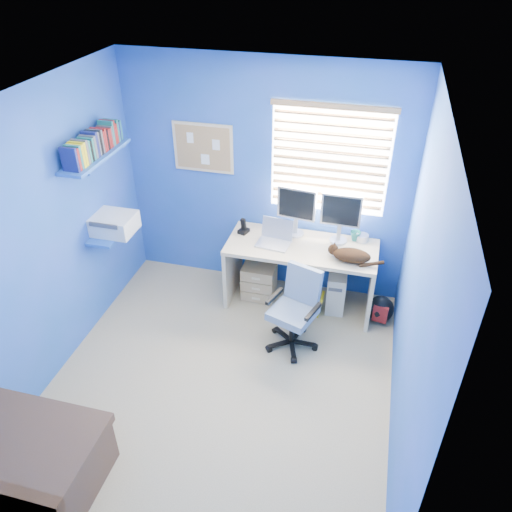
% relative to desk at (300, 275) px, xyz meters
% --- Properties ---
extents(floor, '(3.00, 3.20, 0.00)m').
position_rel_desk_xyz_m(floor, '(-0.48, -1.26, -0.37)').
color(floor, tan).
rests_on(floor, ground).
extents(ceiling, '(3.00, 3.20, 0.00)m').
position_rel_desk_xyz_m(ceiling, '(-0.48, -1.26, 2.13)').
color(ceiling, white).
rests_on(ceiling, wall_back).
extents(wall_back, '(3.00, 0.01, 2.50)m').
position_rel_desk_xyz_m(wall_back, '(-0.48, 0.34, 0.88)').
color(wall_back, '#1957A9').
rests_on(wall_back, ground).
extents(wall_front, '(3.00, 0.01, 2.50)m').
position_rel_desk_xyz_m(wall_front, '(-0.48, -2.86, 0.88)').
color(wall_front, '#1957A9').
rests_on(wall_front, ground).
extents(wall_left, '(0.01, 3.20, 2.50)m').
position_rel_desk_xyz_m(wall_left, '(-1.98, -1.26, 0.88)').
color(wall_left, '#1957A9').
rests_on(wall_left, ground).
extents(wall_right, '(0.01, 3.20, 2.50)m').
position_rel_desk_xyz_m(wall_right, '(1.02, -1.26, 0.88)').
color(wall_right, '#1957A9').
rests_on(wall_right, ground).
extents(desk, '(1.53, 0.65, 0.74)m').
position_rel_desk_xyz_m(desk, '(0.00, 0.00, 0.00)').
color(desk, '#C4B38A').
rests_on(desk, floor).
extents(laptop, '(0.36, 0.30, 0.22)m').
position_rel_desk_xyz_m(laptop, '(-0.29, -0.05, 0.48)').
color(laptop, silver).
rests_on(laptop, desk).
extents(monitor_left, '(0.41, 0.17, 0.54)m').
position_rel_desk_xyz_m(monitor_left, '(-0.11, 0.20, 0.64)').
color(monitor_left, silver).
rests_on(monitor_left, desk).
extents(monitor_right, '(0.40, 0.12, 0.54)m').
position_rel_desk_xyz_m(monitor_right, '(0.34, 0.18, 0.64)').
color(monitor_right, silver).
rests_on(monitor_right, desk).
extents(phone, '(0.12, 0.13, 0.17)m').
position_rel_desk_xyz_m(phone, '(-0.64, 0.10, 0.45)').
color(phone, black).
rests_on(phone, desk).
extents(mug, '(0.10, 0.09, 0.10)m').
position_rel_desk_xyz_m(mug, '(0.51, 0.24, 0.42)').
color(mug, '#1B6E64').
rests_on(mug, desk).
extents(cd_spindle, '(0.13, 0.13, 0.07)m').
position_rel_desk_xyz_m(cd_spindle, '(0.58, 0.25, 0.41)').
color(cd_spindle, silver).
rests_on(cd_spindle, desk).
extents(cat, '(0.40, 0.27, 0.13)m').
position_rel_desk_xyz_m(cat, '(0.51, -0.16, 0.44)').
color(cat, black).
rests_on(cat, desk).
extents(tower_pc, '(0.21, 0.45, 0.45)m').
position_rel_desk_xyz_m(tower_pc, '(0.39, 0.08, -0.14)').
color(tower_pc, beige).
rests_on(tower_pc, floor).
extents(drawer_boxes, '(0.35, 0.28, 0.41)m').
position_rel_desk_xyz_m(drawer_boxes, '(-0.45, 0.01, -0.17)').
color(drawer_boxes, tan).
rests_on(drawer_boxes, floor).
extents(yellow_book, '(0.03, 0.17, 0.24)m').
position_rel_desk_xyz_m(yellow_book, '(0.25, -0.12, -0.25)').
color(yellow_book, yellow).
rests_on(yellow_book, floor).
extents(backpack, '(0.30, 0.25, 0.32)m').
position_rel_desk_xyz_m(backpack, '(0.87, -0.09, -0.21)').
color(backpack, black).
rests_on(backpack, floor).
extents(bed_corner, '(0.99, 0.70, 0.48)m').
position_rel_desk_xyz_m(bed_corner, '(-1.51, -2.56, -0.13)').
color(bed_corner, brown).
rests_on(bed_corner, floor).
extents(office_chair, '(0.60, 0.60, 0.82)m').
position_rel_desk_xyz_m(office_chair, '(0.06, -0.64, -0.06)').
color(office_chair, black).
rests_on(office_chair, floor).
extents(window_blinds, '(1.15, 0.05, 1.10)m').
position_rel_desk_xyz_m(window_blinds, '(0.17, 0.31, 1.18)').
color(window_blinds, white).
rests_on(window_blinds, ground).
extents(corkboard, '(0.64, 0.02, 0.52)m').
position_rel_desk_xyz_m(corkboard, '(-1.13, 0.33, 1.18)').
color(corkboard, '#C4B38A').
rests_on(corkboard, ground).
extents(wall_shelves, '(0.42, 0.90, 1.05)m').
position_rel_desk_xyz_m(wall_shelves, '(-1.83, -0.51, 1.06)').
color(wall_shelves, blue).
rests_on(wall_shelves, ground).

